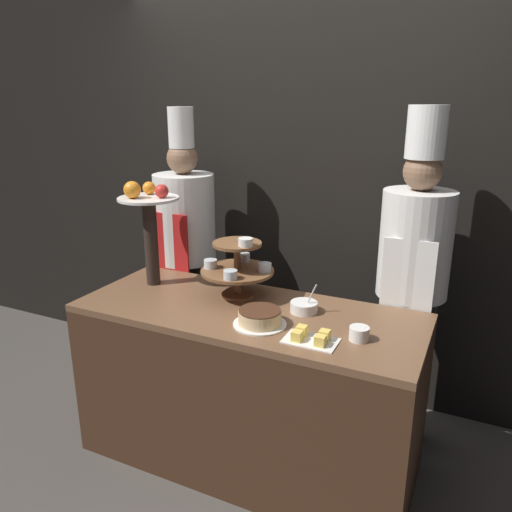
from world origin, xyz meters
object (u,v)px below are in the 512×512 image
Objects in this scene: chef_left at (186,244)px; chef_center_left at (413,271)px; cup_white at (359,334)px; serving_bowl_far at (304,307)px; cake_round at (260,318)px; fruit_pedestal at (149,218)px; cake_square_tray at (311,337)px; tiered_stand at (238,266)px.

chef_left is 0.99× the size of chef_center_left.
serving_bowl_far is (-0.32, 0.18, -0.00)m from cup_white.
chef_left is at bearing -180.00° from chef_center_left.
cake_round is at bearing -174.26° from cup_white.
chef_left reaches higher than cup_white.
cup_white is at bearing 5.74° from cake_round.
fruit_pedestal is 1.15m from cake_square_tray.
cake_round is at bearing -120.28° from serving_bowl_far.
serving_bowl_far is at bearing 150.29° from cup_white.
cake_round reaches higher than cake_square_tray.
cup_white is at bearing 28.90° from cake_square_tray.
cup_white is at bearing -8.76° from fruit_pedestal.
tiered_stand is 0.41m from serving_bowl_far.
fruit_pedestal is 2.53× the size of cake_square_tray.
fruit_pedestal is 2.36× the size of cake_round.
chef_center_left reaches higher than cup_white.
cake_square_tray is 0.13× the size of chef_left.
chef_center_left reaches higher than chef_left.
cake_square_tray is 0.31m from serving_bowl_far.
cake_round is 0.27m from cake_square_tray.
fruit_pedestal reaches higher than cake_round.
tiered_stand is 0.75m from cup_white.
cup_white is 0.21m from cake_square_tray.
chef_left is (-1.10, 0.72, 0.10)m from cake_square_tray.
cake_round is at bearing -46.82° from tiered_stand.
serving_bowl_far reaches higher than cake_square_tray.
chef_left is at bearing 146.74° from cake_square_tray.
fruit_pedestal is 1.29m from cup_white.
tiered_stand is at bearing 173.86° from serving_bowl_far.
chef_left is at bearing 155.62° from serving_bowl_far.
cake_round is at bearing 168.15° from cake_square_tray.
cup_white is (1.23, -0.19, -0.35)m from fruit_pedestal.
chef_left is at bearing 141.34° from cake_round.
tiered_stand is at bearing 162.39° from cup_white.
cup_white is 0.05× the size of chef_left.
fruit_pedestal is 0.98m from serving_bowl_far.
chef_left is at bearing 145.63° from tiered_stand.
cake_square_tray is at bearing -151.10° from cup_white.
chef_center_left is at bearing 44.84° from serving_bowl_far.
tiered_stand reaches higher than cake_round.
cup_white is 0.57× the size of serving_bowl_far.
chef_center_left reaches higher than serving_bowl_far.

